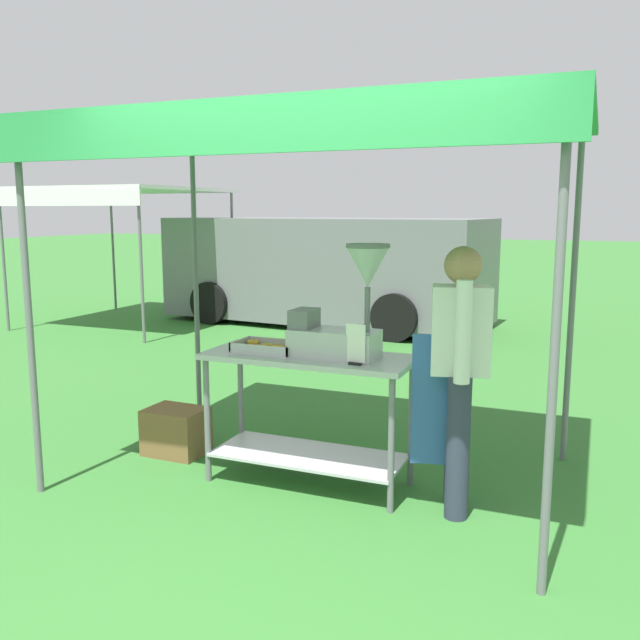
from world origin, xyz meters
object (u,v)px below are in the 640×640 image
donut_fryer (344,314)px  vendor (459,366)px  stall_canopy (314,135)px  van_grey (326,269)px  menu_sign (356,347)px  supply_crate (176,431)px  neighbour_tent (120,193)px  donut_cart (308,393)px  donut_tray (267,348)px

donut_fryer → vendor: size_ratio=0.45×
stall_canopy → van_grey: bearing=111.3°
menu_sign → supply_crate: menu_sign is taller
neighbour_tent → donut_fryer: bearing=-40.8°
donut_cart → menu_sign: size_ratio=5.50×
stall_canopy → neighbour_tent: stall_canopy is taller
supply_crate → stall_canopy: bearing=-1.4°
stall_canopy → donut_cart: (-0.00, -0.10, -1.66)m
donut_cart → donut_fryer: donut_fryer is taller
supply_crate → donut_tray: bearing=-10.5°
donut_cart → van_grey: size_ratio=0.26×
donut_fryer → van_grey: van_grey is taller
donut_tray → supply_crate: donut_tray is taller
menu_sign → neighbour_tent: neighbour_tent is taller
donut_fryer → van_grey: bearing=113.0°
neighbour_tent → donut_tray: bearing=-43.8°
donut_cart → vendor: 1.03m
menu_sign → vendor: (0.61, 0.11, -0.09)m
donut_tray → neighbour_tent: (-5.01, 4.81, 1.17)m
donut_cart → supply_crate: bearing=173.7°
stall_canopy → neighbour_tent: (-5.30, 4.68, -0.20)m
donut_tray → van_grey: (-2.06, 6.15, -0.03)m
donut_tray → van_grey: 6.48m
donut_cart → van_grey: bearing=111.0°
donut_tray → neighbour_tent: 7.05m
vendor → neighbour_tent: 8.01m
supply_crate → neighbour_tent: (-4.16, 4.65, 1.91)m
donut_tray → supply_crate: size_ratio=0.97×
menu_sign → donut_cart: bearing=157.9°
vendor → supply_crate: size_ratio=3.66×
stall_canopy → van_grey: (-2.35, 6.02, -1.41)m
donut_fryer → vendor: bearing=-2.7°
donut_fryer → stall_canopy: bearing=156.4°
stall_canopy → menu_sign: (0.38, -0.25, -1.30)m
supply_crate → van_grey: van_grey is taller
donut_cart → vendor: bearing=-2.7°
donut_cart → supply_crate: (-1.14, 0.13, -0.45)m
donut_fryer → supply_crate: donut_fryer is taller
donut_tray → supply_crate: 1.14m
menu_sign → neighbour_tent: size_ratio=0.09×
donut_tray → neighbour_tent: size_ratio=0.16×
neighbour_tent → menu_sign: bearing=-41.0°
stall_canopy → donut_cart: size_ratio=2.41×
donut_tray → menu_sign: (0.66, -0.12, 0.08)m
menu_sign → vendor: vendor is taller
stall_canopy → donut_tray: size_ratio=7.82×
vendor → neighbour_tent: (-6.29, 4.82, 1.18)m
stall_canopy → vendor: (0.99, -0.14, -1.38)m
donut_cart → van_grey: van_grey is taller
van_grey → neighbour_tent: (-2.95, -1.34, 1.20)m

